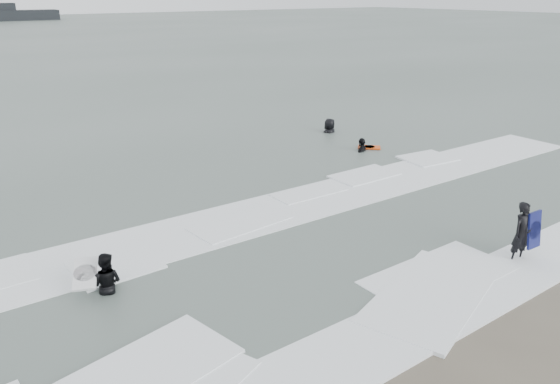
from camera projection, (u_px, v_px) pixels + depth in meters
ground at (411, 303)px, 12.07m from camera, size 320.00×320.00×0.00m
surfer_centre at (517, 261)px, 13.93m from camera, size 0.63×0.46×1.61m
surfer_wading at (108, 292)px, 12.48m from camera, size 0.94×0.92×1.53m
surfer_right_near at (362, 152)px, 23.30m from camera, size 1.11×0.86×1.76m
surfer_right_far at (329, 133)px, 26.32m from camera, size 1.02×0.77×1.88m
surf_foam at (308, 242)px, 14.88m from camera, size 30.03×9.06×0.09m
bodyboards at (343, 201)px, 16.52m from camera, size 14.58×10.48×1.25m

